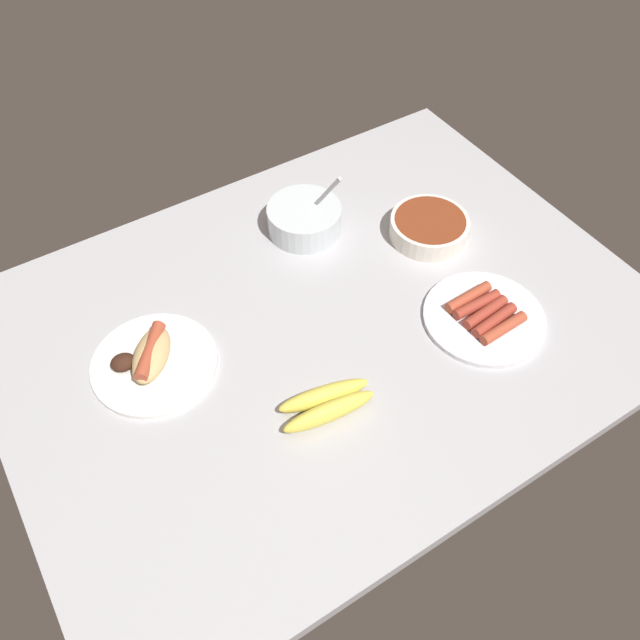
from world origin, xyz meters
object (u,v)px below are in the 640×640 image
banana_bunch (327,404)px  plate_sausages (484,316)px  bowl_coleslaw (304,218)px  plate_hotdog_assembled (152,360)px  bowl_chili (429,227)px

banana_bunch → plate_sausages: banana_bunch is taller
bowl_coleslaw → plate_hotdog_assembled: bowl_coleslaw is taller
bowl_chili → plate_hotdog_assembled: 62.57cm
bowl_chili → plate_hotdog_assembled: size_ratio=0.73×
banana_bunch → bowl_coleslaw: 45.07cm
bowl_coleslaw → bowl_chili: bearing=-36.3°
banana_bunch → plate_hotdog_assembled: size_ratio=0.79×
bowl_chili → plate_sausages: size_ratio=0.72×
bowl_chili → banana_bunch: 48.14cm
banana_bunch → bowl_chili: bearing=30.9°
banana_bunch → plate_hotdog_assembled: bearing=131.2°
bowl_chili → bowl_coleslaw: bearing=143.7°
bowl_chili → bowl_coleslaw: 26.19cm
bowl_chili → banana_bunch: bearing=-149.1°
bowl_chili → banana_bunch: size_ratio=0.92×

